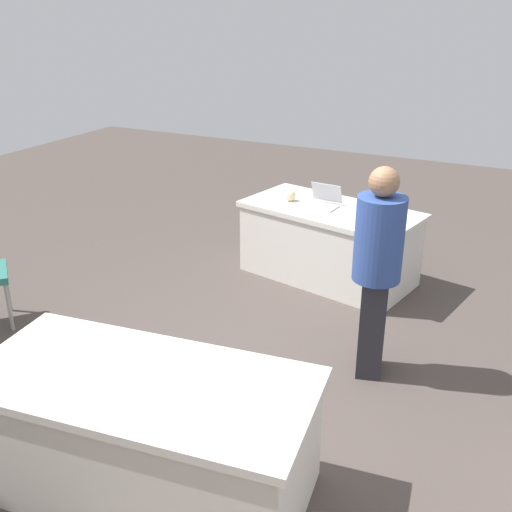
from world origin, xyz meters
name	(u,v)px	position (x,y,z in m)	size (l,w,h in m)	color
ground_plane	(252,375)	(0.00, 0.00, 0.00)	(14.40, 14.40, 0.00)	#4C423D
table_foreground	(329,243)	(0.10, -1.88, 0.37)	(1.82, 1.16, 0.73)	silver
table_back_left	(145,434)	(0.03, 1.24, 0.37)	(1.95, 1.10, 0.73)	silver
person_attendee_browsing	(377,265)	(-0.75, -0.46, 0.87)	(0.42, 0.42, 1.57)	#26262D
laptop_silver	(322,202)	(0.19, -1.89, 0.77)	(0.34, 0.32, 0.21)	silver
yarn_ball	(290,196)	(0.53, -1.90, 0.79)	(0.11, 0.11, 0.11)	beige
scissors_red	(371,217)	(-0.32, -1.79, 0.74)	(0.18, 0.04, 0.01)	red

